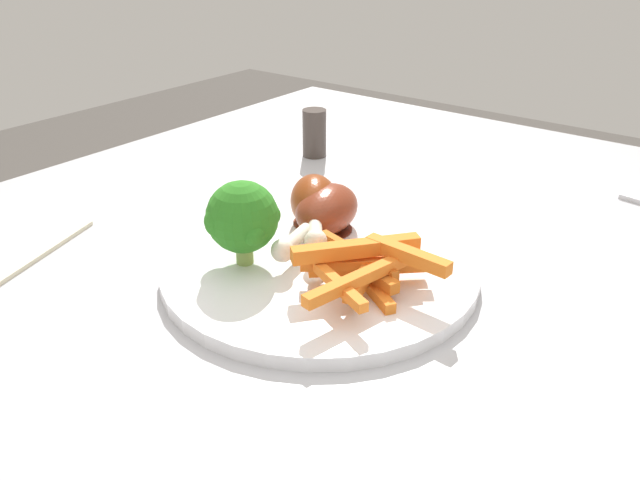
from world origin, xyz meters
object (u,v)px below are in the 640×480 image
(dinner_plate, at_px, (320,267))
(chicken_drumstick_far, at_px, (324,212))
(broccoli_floret_front, at_px, (239,216))
(pepper_shaker, at_px, (314,133))
(chicken_drumstick_near, at_px, (314,204))
(carrot_fries_pile, at_px, (366,265))
(dining_table, at_px, (361,358))

(dinner_plate, height_order, chicken_drumstick_far, chicken_drumstick_far)
(broccoli_floret_front, distance_m, pepper_shaker, 0.31)
(chicken_drumstick_near, distance_m, pepper_shaker, 0.23)
(chicken_drumstick_near, bearing_deg, pepper_shaker, 37.94)
(chicken_drumstick_near, bearing_deg, broccoli_floret_front, 176.35)
(chicken_drumstick_near, bearing_deg, chicken_drumstick_far, -107.66)
(dinner_plate, bearing_deg, broccoli_floret_front, 128.09)
(dinner_plate, distance_m, carrot_fries_pile, 0.06)
(broccoli_floret_front, bearing_deg, pepper_shaker, 26.42)
(chicken_drumstick_near, distance_m, chicken_drumstick_far, 0.02)
(dinner_plate, xyz_separation_m, chicken_drumstick_far, (0.05, 0.03, 0.03))
(chicken_drumstick_near, bearing_deg, carrot_fries_pile, -121.95)
(pepper_shaker, bearing_deg, dinner_plate, -141.14)
(carrot_fries_pile, relative_size, pepper_shaker, 2.20)
(chicken_drumstick_far, bearing_deg, chicken_drumstick_near, 72.34)
(dining_table, xyz_separation_m, chicken_drumstick_near, (0.01, 0.06, 0.14))
(dining_table, height_order, carrot_fries_pile, carrot_fries_pile)
(dining_table, height_order, broccoli_floret_front, broccoli_floret_front)
(dinner_plate, relative_size, carrot_fries_pile, 2.04)
(dining_table, relative_size, pepper_shaker, 16.07)
(dining_table, xyz_separation_m, chicken_drumstick_far, (0.00, 0.05, 0.14))
(chicken_drumstick_far, height_order, pepper_shaker, pepper_shaker)
(broccoli_floret_front, bearing_deg, chicken_drumstick_near, -3.65)
(dinner_plate, xyz_separation_m, pepper_shaker, (0.23, 0.19, 0.02))
(chicken_drumstick_far, bearing_deg, broccoli_floret_front, 166.11)
(broccoli_floret_front, bearing_deg, dining_table, -38.73)
(dining_table, xyz_separation_m, broccoli_floret_front, (-0.09, 0.07, 0.16))
(pepper_shaker, bearing_deg, carrot_fries_pile, -135.33)
(carrot_fries_pile, relative_size, chicken_drumstick_near, 1.18)
(carrot_fries_pile, height_order, chicken_drumstick_near, chicken_drumstick_near)
(dinner_plate, height_order, carrot_fries_pile, carrot_fries_pile)
(dinner_plate, relative_size, broccoli_floret_front, 3.69)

